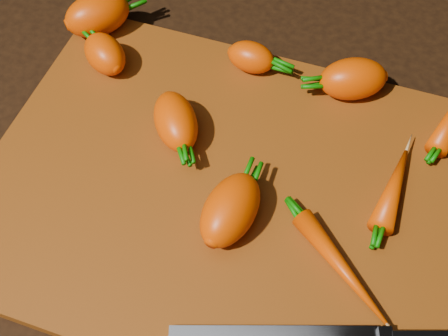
% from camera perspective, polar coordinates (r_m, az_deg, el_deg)
% --- Properties ---
extents(ground, '(2.00, 2.00, 0.01)m').
position_cam_1_polar(ground, '(0.67, -0.28, -2.37)').
color(ground, black).
extents(cutting_board, '(0.50, 0.40, 0.01)m').
position_cam_1_polar(cutting_board, '(0.66, -0.28, -1.86)').
color(cutting_board, '#853E0D').
rests_on(cutting_board, ground).
extents(carrot_0, '(0.09, 0.10, 0.05)m').
position_cam_1_polar(carrot_0, '(0.80, -11.50, 13.60)').
color(carrot_0, '#F04500').
rests_on(carrot_0, cutting_board).
extents(carrot_1, '(0.08, 0.07, 0.04)m').
position_cam_1_polar(carrot_1, '(0.76, -10.84, 10.21)').
color(carrot_1, '#F04500').
rests_on(carrot_1, cutting_board).
extents(carrot_2, '(0.08, 0.09, 0.05)m').
position_cam_1_polar(carrot_2, '(0.68, -4.44, 4.27)').
color(carrot_2, '#F04500').
rests_on(carrot_2, cutting_board).
extents(carrot_3, '(0.06, 0.09, 0.05)m').
position_cam_1_polar(carrot_3, '(0.61, 0.59, -3.84)').
color(carrot_3, '#F04500').
rests_on(carrot_3, cutting_board).
extents(carrot_4, '(0.09, 0.08, 0.05)m').
position_cam_1_polar(carrot_4, '(0.73, 11.71, 7.98)').
color(carrot_4, '#F04500').
rests_on(carrot_4, cutting_board).
extents(carrot_5, '(0.06, 0.04, 0.04)m').
position_cam_1_polar(carrot_5, '(0.75, 2.49, 10.09)').
color(carrot_5, '#F04500').
rests_on(carrot_5, cutting_board).
extents(carrot_7, '(0.11, 0.10, 0.02)m').
position_cam_1_polar(carrot_7, '(0.61, 10.72, -8.92)').
color(carrot_7, '#F04500').
rests_on(carrot_7, cutting_board).
extents(carrot_8, '(0.03, 0.10, 0.03)m').
position_cam_1_polar(carrot_8, '(0.66, 15.25, -1.79)').
color(carrot_8, '#F04500').
rests_on(carrot_8, cutting_board).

